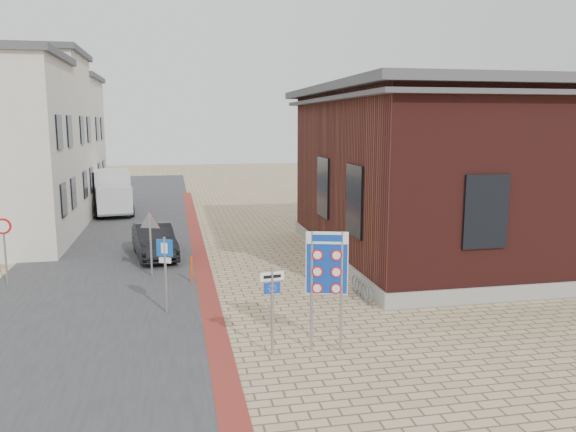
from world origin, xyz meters
name	(u,v)px	position (x,y,z in m)	size (l,w,h in m)	color
ground	(292,329)	(0.00, 0.00, 0.00)	(120.00, 120.00, 0.00)	tan
road_strip	(124,231)	(-5.50, 15.00, 0.01)	(7.00, 60.00, 0.02)	#38383A
curb_strip	(198,249)	(-2.00, 10.00, 0.01)	(0.60, 40.00, 0.02)	maroon
brick_building	(474,170)	(8.99, 7.00, 3.49)	(13.00, 13.00, 6.80)	gray
townhouse_mid	(15,138)	(-10.99, 18.00, 4.57)	(7.40, 6.40, 9.10)	silver
townhouse_far	(42,142)	(-10.99, 24.00, 4.17)	(7.40, 6.40, 8.30)	silver
bike_rack	(361,290)	(2.65, 2.20, 0.26)	(0.08, 1.80, 0.60)	slate
sedan	(154,241)	(-3.79, 8.97, 0.67)	(1.42, 4.06, 1.34)	black
box_truck	(113,192)	(-6.52, 20.59, 1.33)	(2.64, 5.14, 2.57)	slate
border_sign	(327,266)	(0.50, -1.50, 2.09)	(0.96, 0.32, 2.90)	gray
essen_sign	(272,298)	(-0.80, -1.50, 1.39)	(0.58, 0.13, 2.14)	gray
parking_sign	(165,262)	(-3.25, 2.00, 1.49)	(0.46, 0.24, 2.21)	gray
yield_sign	(150,228)	(-3.80, 6.00, 1.76)	(0.80, 0.33, 2.32)	gray
speed_sign	(4,241)	(-8.50, 5.87, 1.52)	(0.54, 0.08, 2.28)	gray
bollard	(192,269)	(-2.44, 5.00, 0.46)	(0.08, 0.08, 0.92)	#E6440C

